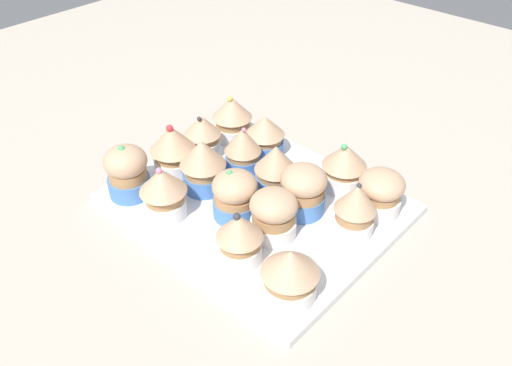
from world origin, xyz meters
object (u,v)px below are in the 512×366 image
Objects in this scene: cupcake_12 at (355,209)px; cupcake_14 at (265,135)px; cupcake_16 at (380,192)px; cupcake_9 at (243,149)px; cupcake_6 at (233,194)px; cupcake_3 at (290,273)px; cupcake_7 at (273,214)px; cupcake_5 at (203,164)px; cupcake_11 at (303,189)px; cupcake_1 at (163,191)px; cupcake_2 at (239,238)px; cupcake_10 at (275,169)px; baking_tray at (256,204)px; cupcake_13 at (232,117)px; cupcake_4 at (173,148)px; cupcake_15 at (344,165)px; cupcake_0 at (127,171)px; cupcake_8 at (203,136)px.

cupcake_14 is at bearing 163.78° from cupcake_12.
cupcake_9 is at bearing -165.21° from cupcake_16.
cupcake_6 is at bearing -136.33° from cupcake_16.
cupcake_3 and cupcake_14 have the same top height.
cupcake_5 is at bearing 176.89° from cupcake_7.
cupcake_14 is (-20.16, 5.87, -0.39)cm from cupcake_12.
cupcake_7 is at bearing -88.81° from cupcake_11.
cupcake_3 is at bearing -57.38° from cupcake_11.
cupcake_1 is 13.11cm from cupcake_2.
cupcake_16 is at bearing 23.96° from cupcake_10.
cupcake_1 is 1.05× the size of cupcake_2.
cupcake_1 is 1.08× the size of cupcake_6.
baking_tray is 17.32cm from cupcake_13.
cupcake_4 is at bearing 161.08° from cupcake_2.
cupcake_4 is (-13.42, -2.97, 4.65)cm from baking_tray.
cupcake_13 is (-27.20, 6.00, -0.10)cm from cupcake_12.
cupcake_12 is 1.16× the size of cupcake_14.
cupcake_9 is 12.31cm from cupcake_11.
baking_tray is 4.54× the size of cupcake_4.
cupcake_4 reaches higher than cupcake_13.
cupcake_11 is 10.12cm from cupcake_16.
cupcake_9 and cupcake_10 have the same top height.
cupcake_15 reaches higher than cupcake_3.
cupcake_15 is at bearing 3.36° from cupcake_13.
cupcake_11 is 7.45cm from cupcake_12.
cupcake_6 is 9.16cm from cupcake_11.
cupcake_12 is (27.45, 14.22, -0.05)cm from cupcake_0.
cupcake_2 is at bearing -91.83° from cupcake_15.
cupcake_2 is 6.15cm from cupcake_7.
cupcake_4 reaches higher than cupcake_10.
baking_tray is 14.54cm from cupcake_12.
cupcake_0 is at bearing -152.62° from cupcake_12.
cupcake_10 reaches higher than cupcake_11.
cupcake_14 is at bearing 137.08° from cupcake_3.
cupcake_1 is 1.20× the size of cupcake_16.
baking_tray is 5.08× the size of cupcake_15.
cupcake_10 is (0.51, 3.42, 4.42)cm from baking_tray.
cupcake_7 is (20.19, 7.13, -0.50)cm from cupcake_0.
cupcake_7 is at bearing -3.11° from cupcake_5.
cupcake_6 is at bearing -53.86° from cupcake_9.
cupcake_13 reaches higher than cupcake_14.
cupcake_15 reaches higher than cupcake_11.
cupcake_0 is at bearing -154.30° from cupcake_6.
cupcake_12 reaches higher than cupcake_15.
cupcake_9 is (7.16, 1.27, 0.09)cm from cupcake_8.
cupcake_11 reaches higher than baking_tray.
cupcake_10 and cupcake_13 have the same top height.
cupcake_9 is (-12.38, 13.69, 0.03)cm from cupcake_2.
cupcake_12 is 27.86cm from cupcake_13.
cupcake_10 is 12.89cm from cupcake_12.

